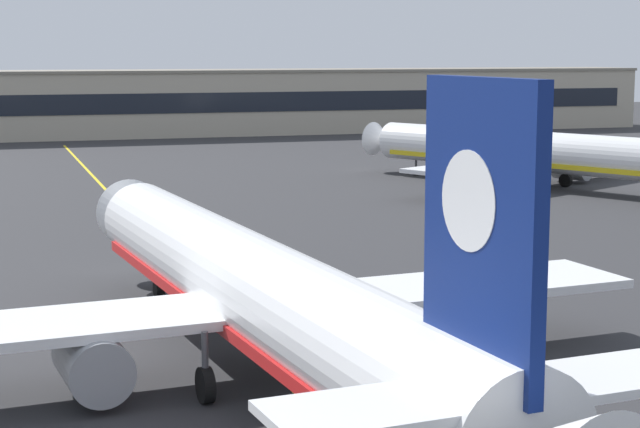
{
  "coord_description": "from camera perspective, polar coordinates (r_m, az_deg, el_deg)",
  "views": [
    {
      "loc": [
        -10.55,
        -23.28,
        12.26
      ],
      "look_at": [
        2.04,
        16.48,
        5.92
      ],
      "focal_mm": 60.7,
      "sensor_mm": 36.0,
      "label": 1
    }
  ],
  "objects": [
    {
      "name": "safety_cone_by_nose_gear",
      "position": [
        55.48,
        -6.76,
        -3.91
      ],
      "size": [
        0.44,
        0.44,
        0.55
      ],
      "color": "orange",
      "rests_on": "ground"
    },
    {
      "name": "airliner_background",
      "position": [
        98.63,
        11.25,
        3.19
      ],
      "size": [
        28.81,
        35.98,
        10.96
      ],
      "color": "white",
      "rests_on": "ground"
    },
    {
      "name": "terminal_building",
      "position": [
        157.61,
        -10.04,
        5.77
      ],
      "size": [
        159.26,
        12.4,
        9.41
      ],
      "color": "#B2A893",
      "rests_on": "ground"
    },
    {
      "name": "airliner_foreground",
      "position": [
        40.25,
        -3.34,
        -4.13
      ],
      "size": [
        32.31,
        41.52,
        11.65
      ],
      "color": "white",
      "rests_on": "ground"
    },
    {
      "name": "taxiway_centreline",
      "position": [
        55.68,
        -6.23,
        -4.12
      ],
      "size": [
        0.31,
        180.0,
        0.01
      ],
      "primitive_type": "cube",
      "rotation": [
        0.0,
        0.0,
        -0.0
      ],
      "color": "yellow",
      "rests_on": "ground"
    }
  ]
}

